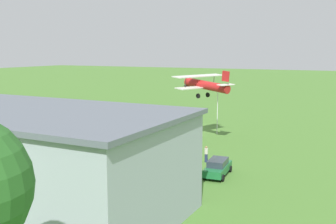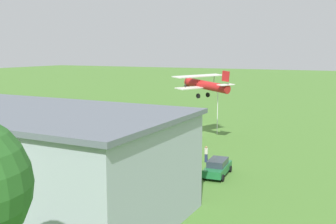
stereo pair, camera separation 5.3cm
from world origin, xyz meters
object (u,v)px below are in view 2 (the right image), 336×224
at_px(biplane, 205,84).
at_px(car_orange, 34,144).
at_px(person_walking_on_apron, 206,154).
at_px(windsock, 214,90).
at_px(hangar, 15,156).
at_px(person_near_hangar_door, 89,141).
at_px(person_crossing_taxiway, 166,149).
at_px(car_green, 218,167).

bearing_deg(biplane, car_orange, 43.51).
distance_m(biplane, person_walking_on_apron, 12.94).
relative_size(biplane, windsock, 1.24).
height_order(hangar, person_walking_on_apron, hangar).
bearing_deg(hangar, biplane, -99.32).
xyz_separation_m(car_orange, person_near_hangar_door, (-4.93, -4.18, -0.01)).
xyz_separation_m(car_orange, person_walking_on_apron, (-20.06, -4.67, 0.03)).
xyz_separation_m(person_walking_on_apron, windsock, (4.54, -14.61, 5.36)).
bearing_deg(hangar, person_near_hangar_door, -70.13).
bearing_deg(person_crossing_taxiway, car_orange, 19.53).
relative_size(biplane, person_crossing_taxiway, 5.60).
relative_size(biplane, car_orange, 2.13).
height_order(car_orange, windsock, windsock).
height_order(hangar, car_green, hangar).
distance_m(car_orange, person_crossing_taxiway, 15.86).
bearing_deg(windsock, hangar, 82.36).
bearing_deg(person_walking_on_apron, windsock, -72.73).
bearing_deg(person_crossing_taxiway, person_near_hangar_door, 6.39).
bearing_deg(person_near_hangar_door, biplane, -135.13).
relative_size(hangar, person_crossing_taxiway, 16.97).
distance_m(person_crossing_taxiway, windsock, 15.02).
height_order(car_green, person_near_hangar_door, person_near_hangar_door).
bearing_deg(car_orange, biplane, -136.49).
xyz_separation_m(hangar, car_green, (-11.60, -13.78, -2.97)).
distance_m(car_green, person_walking_on_apron, 4.82).
relative_size(biplane, person_near_hangar_door, 5.22).
distance_m(car_orange, windsock, 25.33).
height_order(person_crossing_taxiway, windsock, windsock).
bearing_deg(hangar, person_walking_on_apron, -116.58).
xyz_separation_m(hangar, biplane, (-4.61, -28.07, 3.62)).
xyz_separation_m(biplane, windsock, (0.26, -4.30, -1.18)).
xyz_separation_m(hangar, person_near_hangar_door, (6.24, -17.27, -2.96)).
xyz_separation_m(biplane, car_orange, (15.78, 14.98, -6.57)).
bearing_deg(car_green, hangar, 49.91).
bearing_deg(person_near_hangar_door, car_green, 168.93).
xyz_separation_m(car_green, windsock, (7.26, -18.59, 5.41)).
relative_size(person_walking_on_apron, windsock, 0.25).
xyz_separation_m(hangar, person_crossing_taxiway, (-3.77, -18.39, -3.03)).
relative_size(person_crossing_taxiway, person_near_hangar_door, 0.93).
xyz_separation_m(car_green, person_crossing_taxiway, (7.83, -4.61, -0.05)).
relative_size(car_orange, windsock, 0.58).
xyz_separation_m(biplane, car_green, (-6.99, 14.29, -6.59)).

